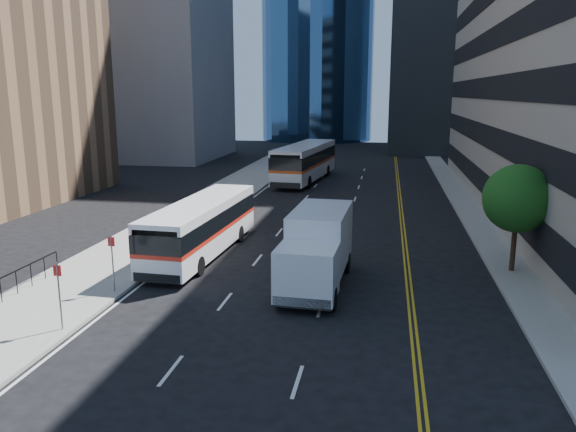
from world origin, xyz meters
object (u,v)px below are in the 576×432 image
Objects in this scene: bus_front at (202,226)px; box_truck at (317,248)px; bus_rear at (305,161)px; street_tree at (518,199)px.

box_truck is (6.62, -3.95, 0.18)m from bus_front.
bus_front is 0.81× the size of bus_rear.
street_tree is 9.80m from box_truck.
box_truck is (4.90, -30.25, -0.17)m from bus_rear.
bus_rear is 30.65m from box_truck.
street_tree reaches higher than bus_rear.
bus_front is (-15.60, 0.49, -2.06)m from street_tree.
street_tree is at bearing 0.81° from bus_front.
box_truck is at bearing -28.19° from bus_front.
box_truck reaches higher than bus_front.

